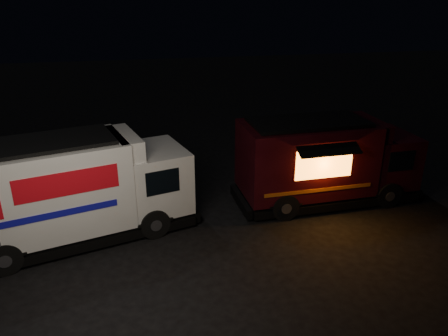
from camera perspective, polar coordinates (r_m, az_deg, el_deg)
ground at (r=13.99m, az=-7.39°, el=-9.70°), size 80.00×80.00×0.00m
white_truck at (r=14.22m, az=-18.81°, el=-2.60°), size 7.77×4.32×3.34m
red_truck at (r=16.42m, az=13.42°, el=0.99°), size 6.86×2.70×3.16m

